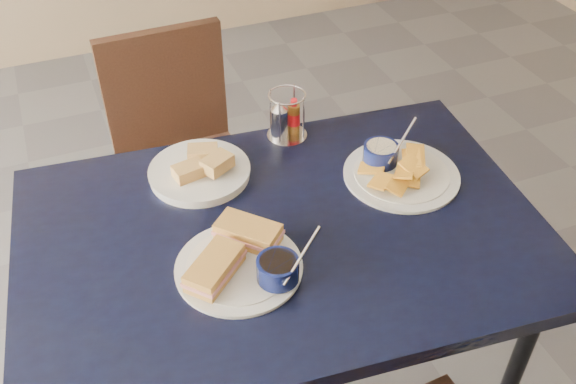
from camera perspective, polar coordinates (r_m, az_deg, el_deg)
name	(u,v)px	position (r m, az deg, el deg)	size (l,w,h in m)	color
dining_table	(283,249)	(1.52, -0.49, -5.12)	(1.27, 0.91, 0.75)	black
chair_far	(179,143)	(2.20, -9.69, 4.35)	(0.42, 0.40, 0.86)	black
sandwich_plate	(243,259)	(1.38, -4.02, -5.97)	(0.30, 0.28, 0.12)	white
plantain_plate	(395,168)	(1.64, 9.49, 2.16)	(0.29, 0.29, 0.12)	white
bread_basket	(200,170)	(1.62, -7.79, 1.91)	(0.25, 0.25, 0.07)	white
condiment_caddy	(285,119)	(1.73, -0.25, 6.50)	(0.11, 0.11, 0.14)	silver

